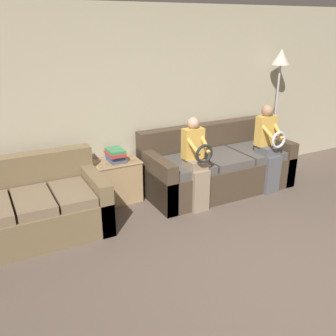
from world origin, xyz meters
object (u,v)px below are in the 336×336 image
(child_left_seated, at_px, (196,160))
(side_shelf, at_px, (117,180))
(couch_side, at_px, (33,209))
(floor_lamp, at_px, (280,71))
(child_right_seated, at_px, (269,145))
(couch_main, at_px, (216,167))
(book_stack, at_px, (115,155))

(child_left_seated, distance_m, side_shelf, 1.14)
(couch_side, distance_m, side_shelf, 1.21)
(side_shelf, distance_m, floor_lamp, 3.06)
(couch_side, relative_size, child_right_seated, 1.29)
(child_right_seated, relative_size, floor_lamp, 0.65)
(couch_main, xyz_separation_m, book_stack, (-1.44, 0.27, 0.34))
(couch_main, height_order, book_stack, couch_main)
(book_stack, distance_m, floor_lamp, 2.92)
(child_right_seated, bearing_deg, book_stack, 161.79)
(child_left_seated, height_order, side_shelf, child_left_seated)
(couch_main, xyz_separation_m, side_shelf, (-1.44, 0.27, -0.03))
(couch_side, xyz_separation_m, floor_lamp, (3.93, 0.37, 1.29))
(couch_side, distance_m, child_left_seated, 2.05)
(floor_lamp, bearing_deg, couch_main, -167.82)
(couch_side, height_order, floor_lamp, floor_lamp)
(couch_side, height_order, child_right_seated, child_right_seated)
(couch_main, bearing_deg, couch_side, -178.10)
(book_stack, xyz_separation_m, floor_lamp, (2.77, 0.02, 0.93))
(side_shelf, height_order, floor_lamp, floor_lamp)
(child_right_seated, xyz_separation_m, book_stack, (-2.04, 0.67, -0.03))
(floor_lamp, bearing_deg, child_left_seated, -160.24)
(child_left_seated, relative_size, floor_lamp, 0.62)
(child_right_seated, height_order, floor_lamp, floor_lamp)
(couch_main, height_order, child_left_seated, child_left_seated)
(couch_main, xyz_separation_m, couch_side, (-2.60, -0.09, -0.02))
(side_shelf, bearing_deg, floor_lamp, 0.34)
(couch_side, bearing_deg, side_shelf, 17.16)
(side_shelf, bearing_deg, child_right_seated, -18.22)
(book_stack, bearing_deg, child_left_seated, -38.90)
(couch_side, relative_size, book_stack, 5.26)
(book_stack, bearing_deg, couch_side, -162.77)
(child_left_seated, height_order, child_right_seated, child_right_seated)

